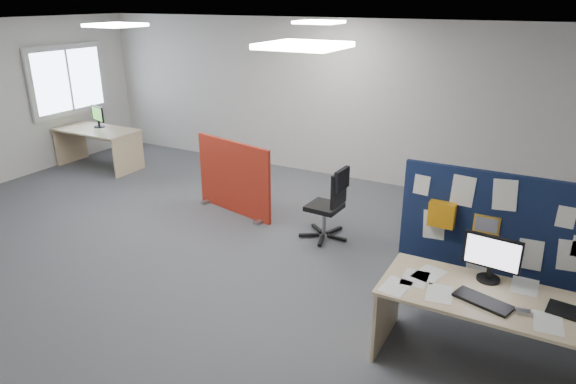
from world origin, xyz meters
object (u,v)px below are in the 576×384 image
at_px(navy_divider, 493,247).
at_px(office_chair, 332,200).
at_px(monitor_second, 98,116).
at_px(main_desk, 490,312).
at_px(second_desk, 99,138).
at_px(monitor_main, 492,256).
at_px(red_divider, 234,178).

distance_m(navy_divider, office_chair, 2.25).
height_order(navy_divider, monitor_second, navy_divider).
xyz_separation_m(main_desk, second_desk, (-7.26, 2.51, -0.01)).
bearing_deg(main_desk, monitor_main, 108.23).
bearing_deg(main_desk, monitor_second, 160.42).
bearing_deg(navy_divider, monitor_second, 166.05).
bearing_deg(monitor_main, red_divider, 161.94).
height_order(main_desk, monitor_main, monitor_main).
distance_m(monitor_main, second_desk, 7.56).
xyz_separation_m(main_desk, office_chair, (-2.18, 1.69, -0.00)).
bearing_deg(office_chair, main_desk, -34.57).
xyz_separation_m(red_divider, office_chair, (1.64, -0.17, 0.02)).
distance_m(main_desk, red_divider, 4.25).
distance_m(navy_divider, monitor_main, 0.63).
distance_m(monitor_main, office_chair, 2.61).
bearing_deg(second_desk, monitor_second, 124.73).
bearing_deg(second_desk, navy_divider, -13.33).
distance_m(navy_divider, second_desk, 7.34).
bearing_deg(main_desk, navy_divider, 98.23).
bearing_deg(office_chair, navy_divider, -19.80).
relative_size(main_desk, red_divider, 1.25).
bearing_deg(main_desk, second_desk, 160.95).
height_order(main_desk, second_desk, same).
relative_size(red_divider, office_chair, 1.45).
bearing_deg(red_divider, monitor_main, -10.31).
height_order(main_desk, monitor_second, monitor_second).
height_order(red_divider, monitor_second, monitor_second).
relative_size(main_desk, office_chair, 1.82).
relative_size(second_desk, monitor_second, 3.71).
distance_m(main_desk, monitor_second, 7.79).
bearing_deg(second_desk, red_divider, -10.61).
bearing_deg(main_desk, office_chair, 142.22).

